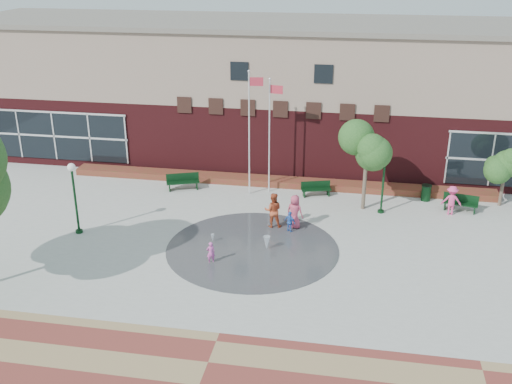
% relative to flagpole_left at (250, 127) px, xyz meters
% --- Properties ---
extents(ground, '(120.00, 120.00, 0.00)m').
position_rel_flagpole_left_xyz_m(ground, '(1.40, -9.90, -4.11)').
color(ground, '#666056').
rests_on(ground, ground).
extents(plaza_concrete, '(46.00, 18.00, 0.01)m').
position_rel_flagpole_left_xyz_m(plaza_concrete, '(1.40, -5.90, -4.11)').
color(plaza_concrete, '#A8A8A0').
rests_on(plaza_concrete, ground).
extents(splash_pad, '(8.40, 8.40, 0.01)m').
position_rel_flagpole_left_xyz_m(splash_pad, '(1.40, -6.90, -4.11)').
color(splash_pad, '#383A3D').
rests_on(splash_pad, ground).
extents(library_building, '(44.40, 10.40, 9.20)m').
position_rel_flagpole_left_xyz_m(library_building, '(1.40, 7.58, 0.53)').
color(library_building, '#4D1519').
rests_on(library_building, ground).
extents(flower_bed, '(26.00, 1.20, 0.40)m').
position_rel_flagpole_left_xyz_m(flower_bed, '(1.40, 1.70, -4.11)').
color(flower_bed, maroon).
rests_on(flower_bed, ground).
extents(flagpole_left, '(0.86, 0.17, 7.38)m').
position_rel_flagpole_left_xyz_m(flagpole_left, '(0.00, 0.00, 0.00)').
color(flagpole_left, white).
rests_on(flagpole_left, ground).
extents(flagpole_right, '(0.84, 0.23, 6.87)m').
position_rel_flagpole_left_xyz_m(flagpole_right, '(1.08, 0.55, -0.27)').
color(flagpole_right, white).
rests_on(flagpole_right, ground).
extents(lamp_left, '(0.40, 0.40, 3.79)m').
position_rel_flagpole_left_xyz_m(lamp_left, '(-7.70, -6.70, -1.75)').
color(lamp_left, black).
rests_on(lamp_left, ground).
extents(lamp_right, '(0.39, 0.39, 3.68)m').
position_rel_flagpole_left_xyz_m(lamp_right, '(7.63, -1.43, -1.82)').
color(lamp_right, black).
rests_on(lamp_right, ground).
extents(bench_left, '(2.04, 1.22, 0.99)m').
position_rel_flagpole_left_xyz_m(bench_left, '(-4.12, -0.05, -3.79)').
color(bench_left, black).
rests_on(bench_left, ground).
extents(bench_mid, '(1.82, 1.00, 0.88)m').
position_rel_flagpole_left_xyz_m(bench_mid, '(3.89, 0.33, -3.83)').
color(bench_mid, black).
rests_on(bench_mid, ground).
extents(bench_right, '(1.96, 0.92, 0.95)m').
position_rel_flagpole_left_xyz_m(bench_right, '(11.95, -0.45, -3.80)').
color(bench_right, black).
rests_on(bench_right, ground).
extents(trash_can, '(0.59, 0.59, 0.96)m').
position_rel_flagpole_left_xyz_m(trash_can, '(10.21, 0.78, -3.62)').
color(trash_can, black).
rests_on(trash_can, ground).
extents(tree_mid, '(3.01, 3.01, 5.08)m').
position_rel_flagpole_left_xyz_m(tree_mid, '(6.64, -1.06, -0.41)').
color(tree_mid, '#4F3F33').
rests_on(tree_mid, ground).
extents(tree_small_right, '(2.09, 2.09, 3.57)m').
position_rel_flagpole_left_xyz_m(tree_small_right, '(14.30, 0.76, -1.50)').
color(tree_small_right, '#4F3F33').
rests_on(tree_small_right, ground).
extents(water_jet_a, '(0.35, 0.35, 0.68)m').
position_rel_flagpole_left_xyz_m(water_jet_a, '(2.10, -6.87, -4.11)').
color(water_jet_a, white).
rests_on(water_jet_a, ground).
extents(water_jet_b, '(0.18, 0.18, 0.41)m').
position_rel_flagpole_left_xyz_m(water_jet_b, '(-0.69, -6.53, -4.11)').
color(water_jet_b, white).
rests_on(water_jet_b, ground).
extents(child_splash, '(0.46, 0.40, 1.07)m').
position_rel_flagpole_left_xyz_m(child_splash, '(-0.25, -8.59, -3.57)').
color(child_splash, '#DD53B3').
rests_on(child_splash, ground).
extents(adult_red, '(1.02, 0.84, 1.91)m').
position_rel_flagpole_left_xyz_m(adult_red, '(2.01, -4.26, -3.16)').
color(adult_red, '#B94C2A').
rests_on(adult_red, ground).
extents(adult_pink, '(1.03, 0.83, 1.82)m').
position_rel_flagpole_left_xyz_m(adult_pink, '(3.13, -4.15, -3.20)').
color(adult_pink, '#C2425E').
rests_on(adult_pink, ground).
extents(child_blue, '(0.72, 0.58, 1.14)m').
position_rel_flagpole_left_xyz_m(child_blue, '(2.96, -4.72, -3.54)').
color(child_blue, blue).
rests_on(child_blue, ground).
extents(person_bench, '(1.09, 0.65, 1.66)m').
position_rel_flagpole_left_xyz_m(person_bench, '(11.37, -0.99, -3.28)').
color(person_bench, '#ED4187').
rests_on(person_bench, ground).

